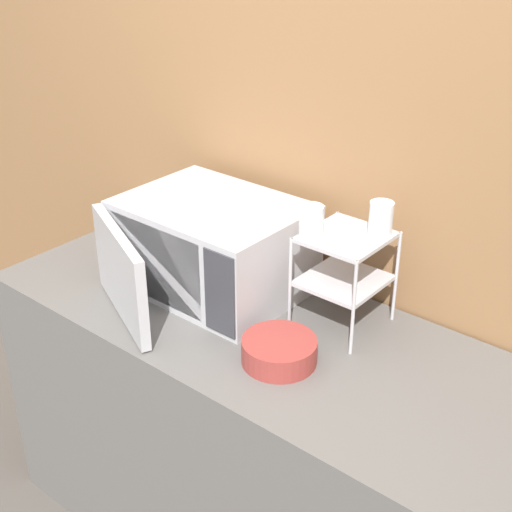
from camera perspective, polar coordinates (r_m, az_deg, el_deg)
The scene contains 7 objects.
wall_back at distance 2.23m, azimuth 7.33°, elevation 6.26°, with size 8.00×0.06×2.60m.
counter at distance 2.40m, azimuth 0.92°, elevation -15.23°, with size 1.86×0.69×0.93m.
microwave at distance 2.26m, azimuth -3.80°, elevation 0.70°, with size 0.57×0.62×0.29m.
dish_rack at distance 2.06m, azimuth 7.12°, elevation -0.39°, with size 0.23×0.24×0.29m.
glass_front_left at distance 1.97m, azimuth 4.44°, elevation 2.74°, with size 0.07×0.07×0.10m.
glass_back_right at distance 2.02m, azimuth 9.97°, elevation 3.01°, with size 0.07×0.07×0.10m.
bowl at distance 1.97m, azimuth 1.87°, elevation -7.62°, with size 0.21×0.21×0.07m.
Camera 1 is at (1.10, -1.04, 2.10)m, focal length 50.00 mm.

